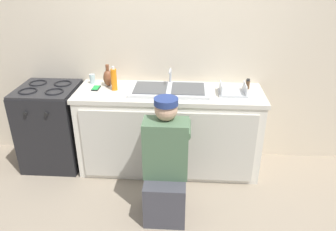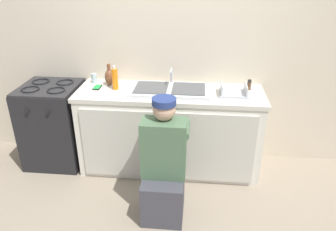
{
  "view_description": "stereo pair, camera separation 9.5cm",
  "coord_description": "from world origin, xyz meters",
  "views": [
    {
      "loc": [
        0.19,
        -2.81,
        2.11
      ],
      "look_at": [
        0.0,
        0.1,
        0.72
      ],
      "focal_mm": 35.0,
      "sensor_mm": 36.0,
      "label": 1
    },
    {
      "loc": [
        0.28,
        -2.8,
        2.11
      ],
      "look_at": [
        0.0,
        0.1,
        0.72
      ],
      "focal_mm": 35.0,
      "sensor_mm": 36.0,
      "label": 2
    }
  ],
  "objects": [
    {
      "name": "sink_double_basin",
      "position": [
        0.0,
        0.3,
        0.92
      ],
      "size": [
        0.8,
        0.44,
        0.19
      ],
      "color": "silver",
      "rests_on": "countertop"
    },
    {
      "name": "back_wall",
      "position": [
        0.0,
        0.65,
        1.25
      ],
      "size": [
        6.0,
        0.1,
        2.5
      ],
      "primitive_type": "cube",
      "color": "beige",
      "rests_on": "ground_plane"
    },
    {
      "name": "ground_plane",
      "position": [
        0.0,
        0.0,
        0.0
      ],
      "size": [
        12.0,
        12.0,
        0.0
      ],
      "primitive_type": "plane",
      "color": "gray"
    },
    {
      "name": "spice_bottle_pepper",
      "position": [
        0.81,
        0.43,
        0.95
      ],
      "size": [
        0.04,
        0.04,
        0.1
      ],
      "color": "#513823",
      "rests_on": "countertop"
    },
    {
      "name": "cell_phone",
      "position": [
        -0.77,
        0.32,
        0.9
      ],
      "size": [
        0.07,
        0.14,
        0.01
      ],
      "color": "black",
      "rests_on": "countertop"
    },
    {
      "name": "dish_rack_tray",
      "position": [
        0.63,
        0.27,
        0.92
      ],
      "size": [
        0.28,
        0.22,
        0.11
      ],
      "color": "#B2B7BC",
      "rests_on": "countertop"
    },
    {
      "name": "water_glass",
      "position": [
        -0.84,
        0.48,
        0.95
      ],
      "size": [
        0.06,
        0.06,
        0.1
      ],
      "color": "#ADC6CC",
      "rests_on": "countertop"
    },
    {
      "name": "soap_bottle_orange",
      "position": [
        -0.56,
        0.3,
        1.01
      ],
      "size": [
        0.06,
        0.06,
        0.25
      ],
      "color": "orange",
      "rests_on": "countertop"
    },
    {
      "name": "plumber_person",
      "position": [
        0.02,
        -0.45,
        0.46
      ],
      "size": [
        0.42,
        0.61,
        1.1
      ],
      "color": "#3F3F47",
      "rests_on": "ground_plane"
    },
    {
      "name": "vase_decorative",
      "position": [
        -0.65,
        0.42,
        0.99
      ],
      "size": [
        0.1,
        0.1,
        0.23
      ],
      "color": "brown",
      "rests_on": "countertop"
    },
    {
      "name": "counter_cabinet",
      "position": [
        0.0,
        0.29,
        0.43
      ],
      "size": [
        1.87,
        0.62,
        0.85
      ],
      "color": "silver",
      "rests_on": "ground_plane"
    },
    {
      "name": "stove_range",
      "position": [
        -1.29,
        0.3,
        0.46
      ],
      "size": [
        0.61,
        0.62,
        0.92
      ],
      "color": "black",
      "rests_on": "ground_plane"
    },
    {
      "name": "countertop",
      "position": [
        0.0,
        0.3,
        0.88
      ],
      "size": [
        1.91,
        0.62,
        0.04
      ],
      "primitive_type": "cube",
      "color": "beige",
      "rests_on": "counter_cabinet"
    }
  ]
}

